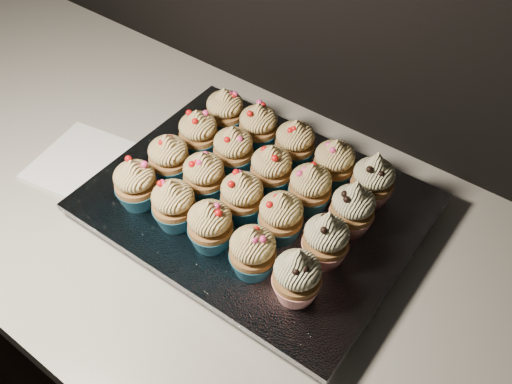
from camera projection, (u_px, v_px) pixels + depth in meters
cabinet at (189, 331)px, 1.26m from camera, size 2.40×0.60×0.86m
worktop at (165, 191)px, 0.94m from camera, size 2.44×0.64×0.04m
napkin at (85, 163)px, 0.95m from camera, size 0.18×0.18×0.00m
baking_tray at (256, 210)px, 0.87m from camera, size 0.44×0.34×0.02m
foil_lining at (256, 202)px, 0.85m from camera, size 0.47×0.37×0.01m
cupcake_0 at (136, 184)px, 0.82m from camera, size 0.06×0.06×0.08m
cupcake_1 at (174, 204)px, 0.79m from camera, size 0.06×0.06×0.08m
cupcake_2 at (210, 225)px, 0.77m from camera, size 0.06×0.06×0.08m
cupcake_3 at (253, 251)px, 0.74m from camera, size 0.06×0.06×0.08m
cupcake_4 at (297, 276)px, 0.71m from camera, size 0.06×0.06×0.10m
cupcake_5 at (169, 158)px, 0.86m from camera, size 0.06×0.06×0.08m
cupcake_6 at (204, 176)px, 0.83m from camera, size 0.06×0.06×0.08m
cupcake_7 at (242, 196)px, 0.80m from camera, size 0.06×0.06×0.08m
cupcake_8 at (281, 216)px, 0.78m from camera, size 0.06×0.06×0.08m
cupcake_9 at (326, 239)px, 0.75m from camera, size 0.06×0.06×0.10m
cupcake_10 at (198, 133)px, 0.90m from camera, size 0.06×0.06×0.08m
cupcake_11 at (233, 150)px, 0.87m from camera, size 0.06×0.06×0.08m
cupcake_12 at (271, 169)px, 0.84m from camera, size 0.06×0.06×0.08m
cupcake_13 at (310, 187)px, 0.81m from camera, size 0.06×0.06×0.08m
cupcake_14 at (353, 208)px, 0.78m from camera, size 0.06×0.06×0.10m
cupcake_15 at (225, 111)px, 0.93m from camera, size 0.06×0.06×0.08m
cupcake_16 at (258, 126)px, 0.91m from camera, size 0.06×0.06×0.08m
cupcake_17 at (295, 143)px, 0.88m from camera, size 0.06×0.06×0.08m
cupcake_18 at (334, 163)px, 0.85m from camera, size 0.06×0.06×0.08m
cupcake_19 at (373, 180)px, 0.82m from camera, size 0.06×0.06×0.10m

